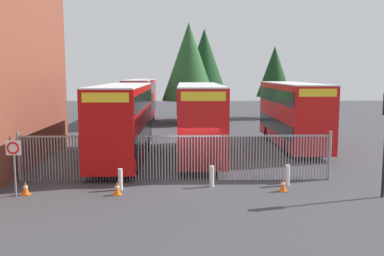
# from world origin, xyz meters

# --- Properties ---
(ground_plane) EXTENTS (100.00, 100.00, 0.00)m
(ground_plane) POSITION_xyz_m (0.00, 8.00, 0.00)
(ground_plane) COLOR #3D3D42
(palisade_fence) EXTENTS (14.91, 0.14, 2.35)m
(palisade_fence) POSITION_xyz_m (-0.87, 0.00, 1.18)
(palisade_fence) COLOR gray
(palisade_fence) RESTS_ON ground
(double_decker_bus_near_gate) EXTENTS (2.54, 10.81, 4.42)m
(double_decker_bus_near_gate) POSITION_xyz_m (-4.00, 4.74, 2.42)
(double_decker_bus_near_gate) COLOR #B70C0C
(double_decker_bus_near_gate) RESTS_ON ground
(double_decker_bus_behind_fence_left) EXTENTS (2.54, 10.81, 4.42)m
(double_decker_bus_behind_fence_left) POSITION_xyz_m (0.46, 5.59, 2.42)
(double_decker_bus_behind_fence_left) COLOR red
(double_decker_bus_behind_fence_left) RESTS_ON ground
(double_decker_bus_behind_fence_right) EXTENTS (2.54, 10.81, 4.42)m
(double_decker_bus_behind_fence_right) POSITION_xyz_m (7.02, 9.12, 2.42)
(double_decker_bus_behind_fence_right) COLOR red
(double_decker_bus_behind_fence_right) RESTS_ON ground
(double_decker_bus_far_back) EXTENTS (2.54, 10.81, 4.42)m
(double_decker_bus_far_back) POSITION_xyz_m (-4.91, 23.69, 2.42)
(double_decker_bus_far_back) COLOR red
(double_decker_bus_far_back) RESTS_ON ground
(bollard_near_left) EXTENTS (0.20, 0.20, 0.95)m
(bollard_near_left) POSITION_xyz_m (-3.26, -1.63, 0.47)
(bollard_near_left) COLOR silver
(bollard_near_left) RESTS_ON ground
(bollard_center_front) EXTENTS (0.20, 0.20, 0.95)m
(bollard_center_front) POSITION_xyz_m (0.79, -1.17, 0.47)
(bollard_center_front) COLOR silver
(bollard_center_front) RESTS_ON ground
(bollard_near_right) EXTENTS (0.20, 0.20, 0.95)m
(bollard_near_right) POSITION_xyz_m (4.25, -1.04, 0.47)
(bollard_near_right) COLOR silver
(bollard_near_right) RESTS_ON ground
(traffic_cone_by_gate) EXTENTS (0.34, 0.34, 0.59)m
(traffic_cone_by_gate) POSITION_xyz_m (-3.28, -2.43, 0.29)
(traffic_cone_by_gate) COLOR orange
(traffic_cone_by_gate) RESTS_ON ground
(traffic_cone_mid_forecourt) EXTENTS (0.34, 0.34, 0.59)m
(traffic_cone_mid_forecourt) POSITION_xyz_m (3.82, -2.01, 0.29)
(traffic_cone_mid_forecourt) COLOR orange
(traffic_cone_mid_forecourt) RESTS_ON ground
(traffic_cone_near_kerb) EXTENTS (0.34, 0.34, 0.59)m
(traffic_cone_near_kerb) POSITION_xyz_m (-7.14, -2.33, 0.29)
(traffic_cone_near_kerb) COLOR orange
(traffic_cone_near_kerb) RESTS_ON ground
(speed_limit_sign_post) EXTENTS (0.60, 0.14, 2.40)m
(speed_limit_sign_post) POSITION_xyz_m (-7.47, -2.55, 1.78)
(speed_limit_sign_post) COLOR slate
(speed_limit_sign_post) RESTS_ON ground
(tree_tall_back) EXTENTS (3.94, 3.94, 8.07)m
(tree_tall_back) POSITION_xyz_m (9.78, 28.15, 5.24)
(tree_tall_back) COLOR #4C3823
(tree_tall_back) RESTS_ON ground
(tree_short_side) EXTENTS (5.40, 5.40, 10.07)m
(tree_short_side) POSITION_xyz_m (0.07, 22.98, 6.21)
(tree_short_side) COLOR #4C3823
(tree_short_side) RESTS_ON ground
(tree_mid_row) EXTENTS (5.26, 5.26, 9.73)m
(tree_mid_row) POSITION_xyz_m (1.74, 25.70, 5.96)
(tree_mid_row) COLOR #4C3823
(tree_mid_row) RESTS_ON ground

